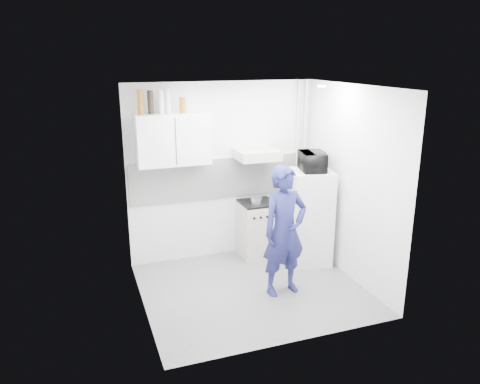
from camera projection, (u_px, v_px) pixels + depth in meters
name	position (u px, v px, depth m)	size (l,w,h in m)	color
floor	(252.00, 289.00, 6.13)	(2.80, 2.80, 0.00)	slate
ceiling	(254.00, 86.00, 5.40)	(2.80, 2.80, 0.00)	white
wall_back	(222.00, 171.00, 6.89)	(2.80, 2.80, 0.00)	silver
wall_left	(138.00, 206.00, 5.31)	(2.60, 2.60, 0.00)	silver
wall_right	(351.00, 184.00, 6.22)	(2.60, 2.60, 0.00)	silver
person	(284.00, 231.00, 5.84)	(0.61, 0.40, 1.67)	navy
stove	(257.00, 230.00, 7.07)	(0.51, 0.51, 0.82)	#BCB2A8
fridge	(310.00, 217.00, 6.77)	(0.57, 0.57, 1.39)	white
stove_top	(257.00, 203.00, 6.95)	(0.49, 0.49, 0.03)	black
saucepan	(256.00, 200.00, 6.86)	(0.17, 0.17, 0.09)	silver
microwave	(313.00, 161.00, 6.54)	(0.33, 0.48, 0.27)	black
bottle_a	(140.00, 102.00, 6.06)	(0.08, 0.08, 0.33)	brown
bottle_b	(151.00, 102.00, 6.11)	(0.08, 0.08, 0.31)	black
bottle_c	(161.00, 102.00, 6.15)	(0.07, 0.07, 0.31)	#B2B7BC
bottle_d	(168.00, 101.00, 6.18)	(0.07, 0.07, 0.33)	#B2B7BC
canister_a	(183.00, 105.00, 6.26)	(0.08, 0.08, 0.21)	brown
upper_cabinet	(173.00, 139.00, 6.34)	(1.00, 0.35, 0.70)	white
range_hood	(257.00, 154.00, 6.74)	(0.60, 0.50, 0.14)	#BCB2A8
backsplash	(223.00, 178.00, 6.91)	(2.74, 0.03, 0.60)	white
pipe_a	(304.00, 166.00, 7.24)	(0.05, 0.05, 2.60)	#BCB2A8
pipe_b	(297.00, 166.00, 7.20)	(0.04, 0.04, 2.60)	#BCB2A8
ceiling_spot_fixture	(322.00, 86.00, 5.91)	(0.10, 0.10, 0.02)	white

